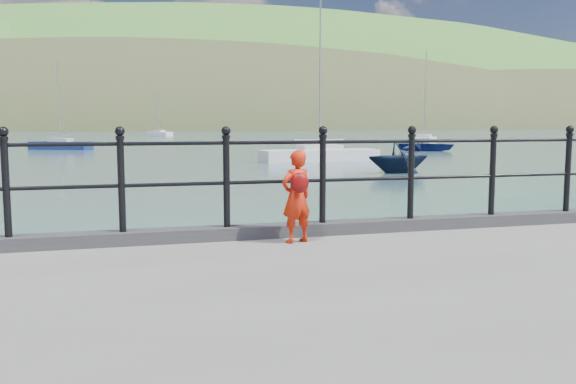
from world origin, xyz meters
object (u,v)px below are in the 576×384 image
object	(u,v)px
child	(297,196)
launch_navy	(398,156)
sailboat_near	(320,155)
sailboat_deep	(159,134)
launch_blue	(427,145)
sailboat_port	(61,146)
railing	(276,169)
sailboat_far	(424,140)

from	to	relation	value
child	launch_navy	bearing A→B (deg)	-138.09
sailboat_near	sailboat_deep	bearing A→B (deg)	88.93
child	launch_blue	xyz separation A→B (m)	(22.64, 38.88, -1.07)
sailboat_near	sailboat_port	world-z (taller)	sailboat_near
railing	launch_blue	world-z (taller)	railing
launch_blue	launch_navy	size ratio (longest dim) A/B	1.53
child	sailboat_near	xyz separation A→B (m)	(9.92, 28.81, -1.20)
child	launch_blue	size ratio (longest dim) A/B	0.24
sailboat_far	launch_blue	bearing A→B (deg)	-172.30
railing	launch_blue	size ratio (longest dim) A/B	3.98
launch_blue	sailboat_far	xyz separation A→B (m)	(8.10, 15.62, -0.13)
railing	sailboat_near	distance (m)	30.16
launch_blue	sailboat_port	bearing A→B (deg)	112.62
child	sailboat_far	xyz separation A→B (m)	(30.74, 54.50, -1.20)
launch_navy	sailboat_far	world-z (taller)	sailboat_far
sailboat_far	sailboat_port	xyz separation A→B (m)	(-37.52, -5.11, -0.00)
sailboat_near	railing	bearing A→B (deg)	-114.73
child	sailboat_near	size ratio (longest dim) A/B	0.11
launch_blue	sailboat_port	size ratio (longest dim) A/B	0.59
launch_navy	sailboat_near	size ratio (longest dim) A/B	0.30
child	sailboat_deep	distance (m)	99.50
railing	launch_navy	bearing A→B (deg)	60.35
railing	sailboat_port	bearing A→B (deg)	97.72
child	sailboat_port	distance (m)	49.86
child	launch_navy	world-z (taller)	child
sailboat_far	sailboat_deep	bearing A→B (deg)	65.11
railing	launch_navy	size ratio (longest dim) A/B	6.07
child	launch_navy	distance (m)	22.15
railing	child	size ratio (longest dim) A/B	16.90
railing	sailboat_port	size ratio (longest dim) A/B	2.35
launch_navy	launch_blue	bearing A→B (deg)	-32.70
child	launch_navy	size ratio (longest dim) A/B	0.36
launch_navy	sailboat_far	bearing A→B (deg)	-30.88
child	launch_navy	xyz separation A→B (m)	(10.66, 19.40, -0.76)
launch_navy	sailboat_deep	distance (m)	80.19
launch_navy	child	bearing A→B (deg)	150.08
child	sailboat_port	xyz separation A→B (m)	(-6.78, 49.39, -1.21)
sailboat_far	sailboat_port	bearing A→B (deg)	132.86
sailboat_near	launch_navy	bearing A→B (deg)	-90.70
launch_blue	sailboat_far	world-z (taller)	sailboat_far
launch_navy	sailboat_port	world-z (taller)	sailboat_port
railing	child	bearing A→B (deg)	-71.24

